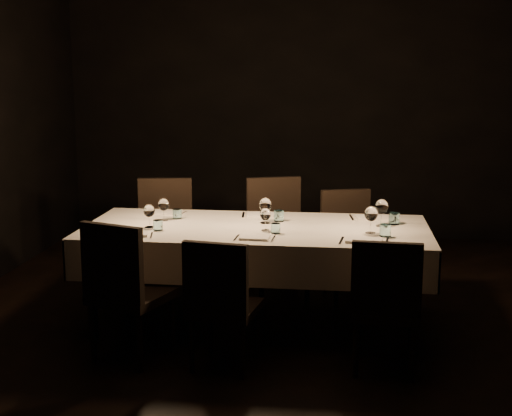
# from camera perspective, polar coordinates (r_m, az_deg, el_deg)

# --- Properties ---
(room) EXTENTS (5.01, 6.01, 3.01)m
(room) POSITION_cam_1_polar(r_m,az_deg,el_deg) (5.12, 0.00, 6.59)
(room) COLOR black
(room) RESTS_ON ground
(dining_table) EXTENTS (2.52, 1.12, 0.76)m
(dining_table) POSITION_cam_1_polar(r_m,az_deg,el_deg) (5.25, 0.00, -2.29)
(dining_table) COLOR black
(dining_table) RESTS_ON ground
(chair_near_left) EXTENTS (0.58, 0.58, 0.95)m
(chair_near_left) POSITION_cam_1_polar(r_m,az_deg,el_deg) (4.72, -10.53, -6.09)
(chair_near_left) COLOR black
(chair_near_left) RESTS_ON ground
(place_setting_near_left) EXTENTS (0.32, 0.39, 0.17)m
(place_setting_near_left) POSITION_cam_1_polar(r_m,az_deg,el_deg) (5.15, -8.76, -1.05)
(place_setting_near_left) COLOR silver
(place_setting_near_left) RESTS_ON dining_table
(chair_near_center) EXTENTS (0.48, 0.48, 0.86)m
(chair_near_center) POSITION_cam_1_polar(r_m,az_deg,el_deg) (4.52, -2.85, -7.21)
(chair_near_center) COLOR black
(chair_near_center) RESTS_ON ground
(place_setting_near_center) EXTENTS (0.30, 0.39, 0.16)m
(place_setting_near_center) POSITION_cam_1_polar(r_m,az_deg,el_deg) (5.00, 0.69, -1.34)
(place_setting_near_center) COLOR silver
(place_setting_near_center) RESTS_ON dining_table
(chair_near_right) EXTENTS (0.46, 0.46, 0.88)m
(chair_near_right) POSITION_cam_1_polar(r_m,az_deg,el_deg) (4.53, 10.35, -7.22)
(chair_near_right) COLOR black
(chair_near_right) RESTS_ON ground
(place_setting_near_right) EXTENTS (0.36, 0.41, 0.19)m
(place_setting_near_right) POSITION_cam_1_polar(r_m,az_deg,el_deg) (4.97, 9.28, -1.41)
(place_setting_near_right) COLOR silver
(place_setting_near_right) RESTS_ON dining_table
(chair_far_left) EXTENTS (0.53, 0.53, 0.97)m
(chair_far_left) POSITION_cam_1_polar(r_m,az_deg,el_deg) (6.18, -7.31, -1.78)
(chair_far_left) COLOR black
(chair_far_left) RESTS_ON ground
(place_setting_far_left) EXTENTS (0.32, 0.40, 0.17)m
(place_setting_far_left) POSITION_cam_1_polar(r_m,az_deg,el_deg) (5.55, -7.09, -0.12)
(place_setting_far_left) COLOR silver
(place_setting_far_left) RESTS_ON dining_table
(chair_far_center) EXTENTS (0.60, 0.60, 0.98)m
(chair_far_center) POSITION_cam_1_polar(r_m,az_deg,el_deg) (6.08, 1.66, -1.83)
(chair_far_center) COLOR black
(chair_far_center) RESTS_ON ground
(place_setting_far_center) EXTENTS (0.36, 0.41, 0.19)m
(place_setting_far_center) POSITION_cam_1_polar(r_m,az_deg,el_deg) (5.42, 0.92, -0.22)
(place_setting_far_center) COLOR silver
(place_setting_far_center) RESTS_ON dining_table
(chair_far_right) EXTENTS (0.53, 0.53, 0.89)m
(chair_far_right) POSITION_cam_1_polar(r_m,az_deg,el_deg) (6.07, 7.39, -2.36)
(chair_far_right) COLOR black
(chair_far_right) RESTS_ON ground
(place_setting_far_right) EXTENTS (0.37, 0.42, 0.20)m
(place_setting_far_right) POSITION_cam_1_polar(r_m,az_deg,el_deg) (5.40, 10.00, -0.40)
(place_setting_far_right) COLOR silver
(place_setting_far_right) RESTS_ON dining_table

